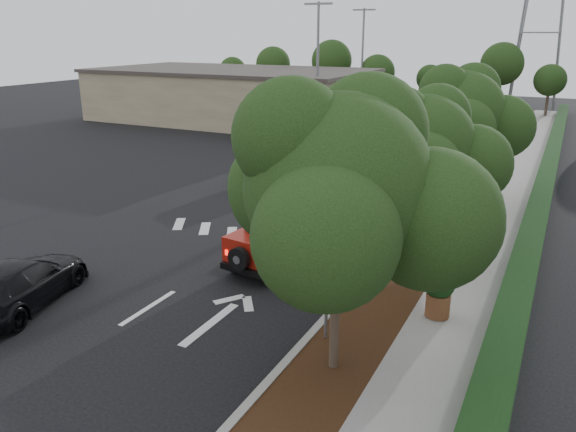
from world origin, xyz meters
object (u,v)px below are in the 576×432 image
Objects in this scene: silver_suv_ahead at (334,215)px; speed_hump_sign at (327,277)px; red_jeep at (279,236)px; black_suv_oncoming at (20,283)px.

silver_suv_ahead is 2.01× the size of speed_hump_sign.
speed_hump_sign reaches higher than red_jeep.
red_jeep is at bearing 125.03° from speed_hump_sign.
silver_suv_ahead is 7.76m from speed_hump_sign.
black_suv_oncoming is (-5.42, -9.11, -0.04)m from silver_suv_ahead.
red_jeep reaches higher than silver_suv_ahead.
speed_hump_sign is at bearing -42.23° from red_jeep.
red_jeep is 5.04m from speed_hump_sign.
silver_suv_ahead is at bearing 88.94° from red_jeep.
red_jeep is 7.54m from black_suv_oncoming.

